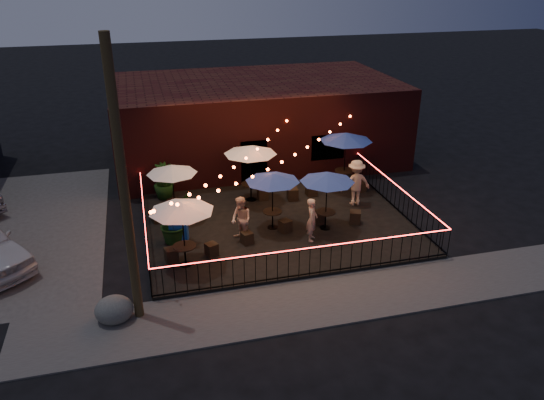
{
  "coord_description": "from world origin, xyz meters",
  "views": [
    {
      "loc": [
        -4.85,
        -15.83,
        9.48
      ],
      "look_at": [
        -0.25,
        1.85,
        1.18
      ],
      "focal_mm": 35.0,
      "sensor_mm": 36.0,
      "label": 1
    }
  ],
  "objects_px": {
    "cafe_table_1": "(172,170)",
    "cafe_table_2": "(273,178)",
    "cooler": "(179,230)",
    "cafe_table_0": "(181,207)",
    "cafe_table_4": "(327,178)",
    "cafe_table_3": "(250,151)",
    "cafe_table_5": "(346,137)",
    "utility_pole": "(124,190)",
    "boulder": "(114,310)"
  },
  "relations": [
    {
      "from": "cafe_table_1",
      "to": "cafe_table_2",
      "type": "relative_size",
      "value": 0.82
    },
    {
      "from": "cooler",
      "to": "cafe_table_0",
      "type": "bearing_deg",
      "value": -75.59
    },
    {
      "from": "cafe_table_2",
      "to": "cafe_table_4",
      "type": "xyz_separation_m",
      "value": [
        1.93,
        -0.54,
        0.01
      ]
    },
    {
      "from": "cafe_table_3",
      "to": "cooler",
      "type": "bearing_deg",
      "value": -138.81
    },
    {
      "from": "cafe_table_0",
      "to": "cafe_table_5",
      "type": "xyz_separation_m",
      "value": [
        7.6,
        4.95,
        0.19
      ]
    },
    {
      "from": "utility_pole",
      "to": "cafe_table_5",
      "type": "xyz_separation_m",
      "value": [
        9.2,
        7.25,
        -1.53
      ]
    },
    {
      "from": "utility_pole",
      "to": "cafe_table_2",
      "type": "height_order",
      "value": "utility_pole"
    },
    {
      "from": "cafe_table_4",
      "to": "cafe_table_1",
      "type": "bearing_deg",
      "value": 155.75
    },
    {
      "from": "cafe_table_1",
      "to": "cafe_table_3",
      "type": "xyz_separation_m",
      "value": [
        3.27,
        0.82,
        0.24
      ]
    },
    {
      "from": "cafe_table_2",
      "to": "boulder",
      "type": "bearing_deg",
      "value": -143.81
    },
    {
      "from": "cafe_table_4",
      "to": "boulder",
      "type": "height_order",
      "value": "cafe_table_4"
    },
    {
      "from": "cafe_table_2",
      "to": "cafe_table_5",
      "type": "distance_m",
      "value": 5.13
    },
    {
      "from": "cafe_table_3",
      "to": "cafe_table_4",
      "type": "distance_m",
      "value": 3.92
    },
    {
      "from": "cafe_table_1",
      "to": "cafe_table_2",
      "type": "xyz_separation_m",
      "value": [
        3.5,
        -1.9,
        0.07
      ]
    },
    {
      "from": "cafe_table_2",
      "to": "cafe_table_0",
      "type": "bearing_deg",
      "value": -151.83
    },
    {
      "from": "utility_pole",
      "to": "cafe_table_4",
      "type": "xyz_separation_m",
      "value": [
        7.03,
        3.63,
        -1.8
      ]
    },
    {
      "from": "cafe_table_0",
      "to": "cafe_table_2",
      "type": "xyz_separation_m",
      "value": [
        3.5,
        1.87,
        -0.08
      ]
    },
    {
      "from": "boulder",
      "to": "cafe_table_5",
      "type": "bearing_deg",
      "value": 36.48
    },
    {
      "from": "cafe_table_0",
      "to": "cafe_table_1",
      "type": "height_order",
      "value": "cafe_table_0"
    },
    {
      "from": "cafe_table_0",
      "to": "cafe_table_5",
      "type": "height_order",
      "value": "cafe_table_5"
    },
    {
      "from": "utility_pole",
      "to": "cafe_table_0",
      "type": "height_order",
      "value": "utility_pole"
    },
    {
      "from": "utility_pole",
      "to": "boulder",
      "type": "relative_size",
      "value": 8.09
    },
    {
      "from": "cafe_table_3",
      "to": "cafe_table_4",
      "type": "height_order",
      "value": "cafe_table_3"
    },
    {
      "from": "utility_pole",
      "to": "cafe_table_5",
      "type": "bearing_deg",
      "value": 38.24
    },
    {
      "from": "cafe_table_4",
      "to": "cafe_table_0",
      "type": "bearing_deg",
      "value": -166.21
    },
    {
      "from": "cafe_table_4",
      "to": "cafe_table_3",
      "type": "bearing_deg",
      "value": 123.5
    },
    {
      "from": "cafe_table_1",
      "to": "cooler",
      "type": "height_order",
      "value": "cafe_table_1"
    },
    {
      "from": "cafe_table_5",
      "to": "cafe_table_0",
      "type": "bearing_deg",
      "value": -146.92
    },
    {
      "from": "cafe_table_2",
      "to": "cooler",
      "type": "bearing_deg",
      "value": -177.22
    },
    {
      "from": "boulder",
      "to": "cafe_table_3",
      "type": "bearing_deg",
      "value": 51.42
    },
    {
      "from": "cafe_table_0",
      "to": "cooler",
      "type": "relative_size",
      "value": 2.65
    },
    {
      "from": "cafe_table_0",
      "to": "utility_pole",
      "type": "bearing_deg",
      "value": -124.85
    },
    {
      "from": "cooler",
      "to": "cafe_table_4",
      "type": "bearing_deg",
      "value": 9.07
    },
    {
      "from": "cafe_table_2",
      "to": "cooler",
      "type": "relative_size",
      "value": 2.95
    },
    {
      "from": "utility_pole",
      "to": "cafe_table_3",
      "type": "xyz_separation_m",
      "value": [
        4.87,
        6.9,
        -1.64
      ]
    },
    {
      "from": "cafe_table_0",
      "to": "boulder",
      "type": "relative_size",
      "value": 2.4
    },
    {
      "from": "utility_pole",
      "to": "boulder",
      "type": "distance_m",
      "value": 3.68
    },
    {
      "from": "cafe_table_4",
      "to": "cooler",
      "type": "height_order",
      "value": "cafe_table_4"
    },
    {
      "from": "cafe_table_2",
      "to": "cafe_table_5",
      "type": "relative_size",
      "value": 0.92
    },
    {
      "from": "utility_pole",
      "to": "cafe_table_3",
      "type": "distance_m",
      "value": 8.6
    },
    {
      "from": "cafe_table_1",
      "to": "cafe_table_3",
      "type": "relative_size",
      "value": 0.78
    },
    {
      "from": "cafe_table_5",
      "to": "boulder",
      "type": "distance_m",
      "value": 12.46
    },
    {
      "from": "cafe_table_3",
      "to": "cafe_table_5",
      "type": "xyz_separation_m",
      "value": [
        4.33,
        0.35,
        0.1
      ]
    },
    {
      "from": "utility_pole",
      "to": "cafe_table_2",
      "type": "relative_size",
      "value": 3.03
    },
    {
      "from": "cafe_table_0",
      "to": "cafe_table_2",
      "type": "relative_size",
      "value": 0.9
    },
    {
      "from": "utility_pole",
      "to": "cafe_table_4",
      "type": "distance_m",
      "value": 8.11
    },
    {
      "from": "boulder",
      "to": "cafe_table_0",
      "type": "bearing_deg",
      "value": 45.92
    },
    {
      "from": "cooler",
      "to": "boulder",
      "type": "height_order",
      "value": "cooler"
    },
    {
      "from": "cafe_table_0",
      "to": "cafe_table_4",
      "type": "bearing_deg",
      "value": 13.79
    },
    {
      "from": "utility_pole",
      "to": "cafe_table_1",
      "type": "xyz_separation_m",
      "value": [
        1.6,
        6.08,
        -1.88
      ]
    }
  ]
}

